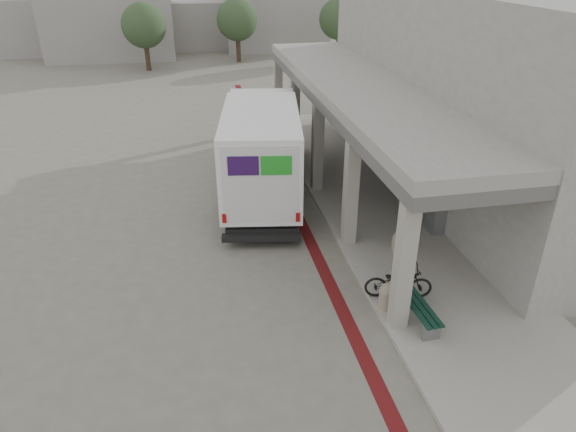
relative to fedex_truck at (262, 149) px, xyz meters
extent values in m
plane|color=#625F54|center=(-0.06, -4.54, -1.81)|extent=(120.00, 120.00, 0.00)
cube|color=#551112|center=(0.94, -2.54, -1.80)|extent=(0.35, 40.00, 0.01)
cube|color=gray|center=(3.94, -4.54, -1.75)|extent=(4.40, 28.00, 0.12)
cube|color=gray|center=(7.29, -0.04, 1.69)|extent=(4.30, 17.00, 7.00)
cube|color=#585653|center=(3.54, -0.04, 1.69)|extent=(3.40, 16.90, 0.35)
cube|color=gray|center=(3.54, -0.04, 2.04)|extent=(3.40, 16.90, 0.35)
cube|color=gray|center=(-8.06, 29.46, 0.94)|extent=(10.00, 6.00, 5.50)
cube|color=gray|center=(-1.06, 33.46, 0.19)|extent=(8.00, 6.00, 4.00)
cube|color=gray|center=(5.94, 31.46, 1.44)|extent=(9.00, 6.00, 6.50)
cube|color=gray|center=(-14.06, 32.46, 0.44)|extent=(7.00, 5.00, 4.50)
cylinder|color=#38281C|center=(-5.06, 23.46, -0.61)|extent=(0.36, 0.36, 2.40)
sphere|color=#2E4126|center=(-5.06, 23.46, 1.39)|extent=(3.20, 3.20, 3.20)
cylinder|color=#38281C|center=(1.94, 25.46, -0.61)|extent=(0.36, 0.36, 2.40)
sphere|color=#2E4126|center=(1.94, 25.46, 1.39)|extent=(3.20, 3.20, 3.20)
cylinder|color=#38281C|center=(9.94, 24.46, -0.61)|extent=(0.36, 0.36, 2.40)
sphere|color=#2E4126|center=(9.94, 24.46, 1.39)|extent=(3.20, 3.20, 3.20)
cube|color=black|center=(0.00, -0.04, -1.39)|extent=(3.32, 7.56, 0.31)
cube|color=white|center=(-0.15, -0.96, 0.23)|extent=(3.33, 5.76, 2.71)
cube|color=white|center=(0.42, 2.59, 0.07)|extent=(2.79, 2.35, 2.40)
cube|color=white|center=(0.59, 3.68, -0.82)|extent=(2.37, 0.98, 0.84)
cube|color=black|center=(0.55, 3.42, 0.65)|extent=(2.35, 0.86, 1.10)
cube|color=black|center=(-0.60, -3.75, -1.44)|extent=(2.41, 0.64, 0.19)
cube|color=#2C1049|center=(-1.28, -0.04, 0.70)|extent=(0.25, 1.45, 0.78)
cube|color=#209625|center=(-1.53, -1.59, 0.70)|extent=(0.25, 1.45, 0.78)
cube|color=#2C1049|center=(-1.05, -3.60, 0.86)|extent=(0.88, 0.17, 0.57)
cube|color=#209625|center=(-0.12, -3.75, 0.86)|extent=(0.88, 0.17, 0.57)
cylinder|color=black|center=(-0.66, 2.82, -1.34)|extent=(0.44, 0.97, 0.94)
cylinder|color=black|center=(1.51, 2.47, -1.34)|extent=(0.44, 0.97, 0.94)
cylinder|color=black|center=(-1.42, -1.93, -1.34)|extent=(0.44, 0.97, 0.94)
cylinder|color=black|center=(0.75, -2.27, -1.34)|extent=(0.44, 0.97, 0.94)
cube|color=slate|center=(2.57, -8.74, -1.47)|extent=(0.43, 0.11, 0.43)
cube|color=slate|center=(2.50, -7.05, -1.47)|extent=(0.43, 0.11, 0.43)
cube|color=#0F2F23|center=(2.38, -7.90, -1.24)|extent=(0.22, 2.03, 0.05)
cube|color=#0F2F23|center=(2.54, -7.89, -1.24)|extent=(0.22, 2.03, 0.05)
cube|color=#0F2F23|center=(2.69, -7.89, -1.24)|extent=(0.22, 2.03, 0.05)
cylinder|color=gray|center=(2.04, -7.38, -1.46)|extent=(0.45, 0.45, 0.45)
sphere|color=gray|center=(2.04, -7.38, -1.23)|extent=(0.45, 0.45, 0.45)
cylinder|color=gray|center=(3.33, -4.90, -1.48)|extent=(0.42, 0.42, 0.42)
sphere|color=gray|center=(3.33, -4.90, -1.27)|extent=(0.42, 0.42, 0.42)
cube|color=gray|center=(4.94, -3.97, -1.19)|extent=(0.45, 0.60, 0.99)
imported|color=black|center=(2.44, -7.04, -1.24)|extent=(1.80, 0.96, 0.90)
camera|label=1|loc=(-2.42, -17.09, 6.30)|focal=32.00mm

